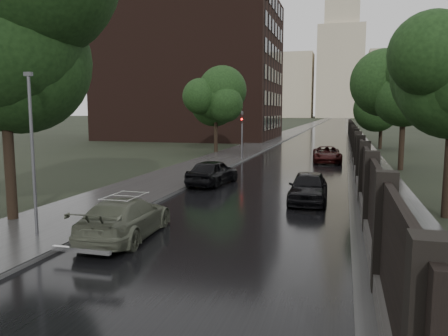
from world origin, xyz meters
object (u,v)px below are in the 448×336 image
tree_right_b (404,97)px  lamp_post (33,154)px  tree_left_far (216,98)px  car_right_near (308,187)px  hatchback_left (213,172)px  car_right_far (327,154)px  tree_left_near (2,38)px  traffic_light (242,131)px  tree_right_c (382,102)px  volga_sedan (125,218)px

tree_right_b → lamp_post: 24.33m
tree_left_far → car_right_near: tree_left_far is taller
tree_right_b → hatchback_left: tree_right_b is taller
car_right_far → tree_left_near: bearing=-119.3°
tree_left_near → traffic_light: size_ratio=2.29×
tree_right_c → hatchback_left: 29.61m
car_right_near → tree_left_far: bearing=115.6°
volga_sedan → hatchback_left: size_ratio=1.07×
tree_left_far → car_right_far: tree_left_far is taller
car_right_far → lamp_post: bearing=-113.3°
tree_right_c → tree_right_b: bearing=-90.0°
hatchback_left → car_right_far: (5.55, 12.60, -0.07)m
tree_left_far → car_right_near: 23.49m
traffic_light → car_right_near: size_ratio=1.01×
tree_right_b → car_right_far: tree_right_b is taller
lamp_post → volga_sedan: lamp_post is taller
tree_left_far → tree_right_c: 18.45m
hatchback_left → tree_left_far: bearing=-66.7°
tree_right_b → traffic_light: 12.44m
lamp_post → hatchback_left: 11.58m
tree_right_c → traffic_light: bearing=-128.2°
tree_left_far → lamp_post: (2.60, -28.50, -2.57)m
tree_left_far → volga_sedan: bearing=-79.4°
lamp_post → car_right_near: (7.68, 7.87, -1.99)m
tree_left_near → car_right_near: 13.08m
tree_left_near → tree_left_far: (-0.40, 27.00, -1.18)m
hatchback_left → tree_right_c: bearing=-103.7°
tree_left_far → tree_right_b: tree_left_far is taller
lamp_post → traffic_light: (1.10, 23.49, -0.27)m
traffic_light → hatchback_left: traffic_light is taller
traffic_light → car_right_near: bearing=-67.2°
lamp_post → car_right_near: lamp_post is taller
volga_sedan → car_right_near: car_right_near is taller
tree_left_near → hatchback_left: tree_left_near is taller
volga_sedan → hatchback_left: hatchback_left is taller
tree_left_near → car_right_near: tree_left_near is taller
lamp_post → traffic_light: lamp_post is taller
tree_right_c → lamp_post: (-12.90, -38.50, -2.28)m
traffic_light → hatchback_left: size_ratio=0.97×
tree_right_b → tree_right_c: (0.00, 18.00, 0.00)m
tree_left_near → car_right_near: size_ratio=2.30×
car_right_far → tree_right_c: bearing=66.2°
tree_left_far → car_right_far: (10.48, -4.72, -4.61)m
tree_left_far → hatchback_left: tree_left_far is taller
traffic_light → car_right_far: bearing=2.4°
lamp_post → tree_right_b: bearing=57.8°
tree_left_far → tree_right_b: (15.50, -8.00, -0.29)m
lamp_post → car_right_near: bearing=45.7°
hatchback_left → volga_sedan: bearing=98.8°
tree_left_near → hatchback_left: size_ratio=2.21×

